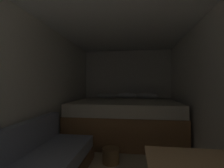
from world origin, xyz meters
name	(u,v)px	position (x,y,z in m)	size (l,w,h in m)	color
wall_back	(127,89)	(0.00, 4.02, 1.05)	(2.43, 0.05, 2.10)	silver
wall_left	(36,92)	(-1.19, 1.62, 1.05)	(0.05, 4.74, 2.10)	silver
wall_right	(214,93)	(1.19, 1.62, 1.05)	(0.05, 4.74, 2.10)	silver
ceiling_slab	(118,13)	(0.00, 1.62, 2.13)	(2.43, 4.74, 0.05)	white
bed	(125,119)	(0.00, 3.10, 0.41)	(2.21, 1.73, 0.96)	olive
wicker_basket	(111,156)	(-0.14, 1.85, 0.11)	(0.25, 0.25, 0.22)	olive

